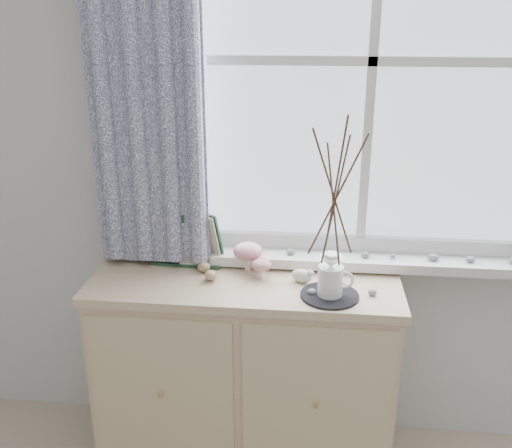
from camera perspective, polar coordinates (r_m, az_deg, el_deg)
name	(u,v)px	position (r m, az deg, el deg)	size (l,w,h in m)	color
room_shell	(172,278)	(0.40, -8.44, -5.39)	(4.04, 4.04, 2.62)	silver
sideboard	(245,372)	(2.43, -1.10, -14.63)	(1.20, 0.45, 0.85)	beige
botanical_book	(185,239)	(2.29, -7.11, -1.51)	(0.33, 0.13, 0.23)	#1D3E28
toadstool_cluster	(251,255)	(2.25, -0.48, -3.14)	(0.16, 0.17, 0.11)	white
wooden_eggs	(207,271)	(2.23, -4.90, -4.69)	(0.09, 0.11, 0.06)	#A3845A
songbird_figurine	(302,275)	(2.19, 4.60, -5.11)	(0.11, 0.05, 0.06)	white
crocheted_doily	(330,295)	(2.10, 7.37, -7.09)	(0.21, 0.21, 0.01)	black
twig_pitcher	(335,193)	(1.95, 7.89, 3.09)	(0.24, 0.24, 0.69)	white
sideboard_pebbles	(335,286)	(2.16, 7.93, -6.13)	(0.25, 0.19, 0.02)	gray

